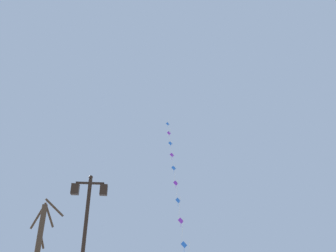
% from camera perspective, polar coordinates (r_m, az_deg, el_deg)
% --- Properties ---
extents(twin_lantern_lamp_post, '(1.35, 0.28, 5.01)m').
position_cam_1_polar(twin_lantern_lamp_post, '(12.23, -14.75, -15.78)').
color(twin_lantern_lamp_post, black).
rests_on(twin_lantern_lamp_post, ground_plane).
extents(kite_train, '(0.60, 12.21, 16.49)m').
position_cam_1_polar(kite_train, '(26.27, 1.26, -9.29)').
color(kite_train, brown).
rests_on(kite_train, ground_plane).
extents(bare_tree, '(1.67, 1.19, 5.22)m').
position_cam_1_polar(bare_tree, '(18.35, -22.71, -19.88)').
color(bare_tree, '#4C3826').
rests_on(bare_tree, ground_plane).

